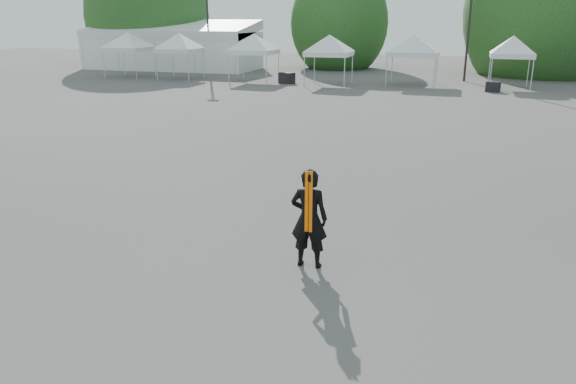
# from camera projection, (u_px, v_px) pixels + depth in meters

# --- Properties ---
(ground) EXTENTS (120.00, 120.00, 0.00)m
(ground) POSITION_uv_depth(u_px,v_px,m) (315.00, 232.00, 12.27)
(ground) COLOR #474442
(ground) RESTS_ON ground
(marquee) EXTENTS (15.00, 6.25, 4.23)m
(marquee) POSITION_uv_depth(u_px,v_px,m) (172.00, 46.00, 49.74)
(marquee) COLOR white
(marquee) RESTS_ON ground
(light_pole_west) EXTENTS (0.60, 0.25, 10.30)m
(light_pole_west) POSITION_uv_depth(u_px,v_px,m) (207.00, 0.00, 46.58)
(light_pole_west) COLOR black
(light_pole_west) RESTS_ON ground
(light_pole_east) EXTENTS (0.60, 0.25, 9.80)m
(light_pole_east) POSITION_uv_depth(u_px,v_px,m) (471.00, 1.00, 39.00)
(light_pole_east) COLOR black
(light_pole_east) RESTS_ON ground
(tree_far_w) EXTENTS (4.80, 4.80, 7.30)m
(tree_far_w) POSITION_uv_depth(u_px,v_px,m) (148.00, 16.00, 52.82)
(tree_far_w) COLOR #382314
(tree_far_w) RESTS_ON ground
(tree_mid_w) EXTENTS (4.16, 4.16, 6.33)m
(tree_mid_w) POSITION_uv_depth(u_px,v_px,m) (339.00, 23.00, 49.83)
(tree_mid_w) COLOR #382314
(tree_mid_w) RESTS_ON ground
(tree_mid_e) EXTENTS (5.12, 5.12, 7.79)m
(tree_mid_e) POSITION_uv_depth(u_px,v_px,m) (550.00, 12.00, 43.93)
(tree_mid_e) COLOR #382314
(tree_mid_e) RESTS_ON ground
(tent_a) EXTENTS (4.21, 4.21, 3.88)m
(tent_a) POSITION_uv_depth(u_px,v_px,m) (127.00, 36.00, 42.84)
(tent_a) COLOR silver
(tent_a) RESTS_ON ground
(tent_b) EXTENTS (3.91, 3.91, 3.88)m
(tent_b) POSITION_uv_depth(u_px,v_px,m) (179.00, 37.00, 41.29)
(tent_b) COLOR silver
(tent_b) RESTS_ON ground
(tent_c) EXTENTS (4.23, 4.23, 3.88)m
(tent_c) POSITION_uv_depth(u_px,v_px,m) (254.00, 38.00, 39.67)
(tent_c) COLOR silver
(tent_c) RESTS_ON ground
(tent_d) EXTENTS (4.15, 4.15, 3.88)m
(tent_d) POSITION_uv_depth(u_px,v_px,m) (329.00, 39.00, 37.65)
(tent_d) COLOR silver
(tent_d) RESTS_ON ground
(tent_e) EXTENTS (4.66, 4.66, 3.88)m
(tent_e) POSITION_uv_depth(u_px,v_px,m) (414.00, 39.00, 37.46)
(tent_e) COLOR silver
(tent_e) RESTS_ON ground
(tent_f) EXTENTS (3.74, 3.74, 3.88)m
(tent_f) POSITION_uv_depth(u_px,v_px,m) (514.00, 40.00, 35.93)
(tent_f) COLOR silver
(tent_f) RESTS_ON ground
(man) EXTENTS (0.70, 0.47, 1.89)m
(man) POSITION_uv_depth(u_px,v_px,m) (309.00, 218.00, 10.32)
(man) COLOR black
(man) RESTS_ON ground
(crate_west) EXTENTS (1.18, 1.06, 0.75)m
(crate_west) POSITION_uv_depth(u_px,v_px,m) (287.00, 78.00, 39.28)
(crate_west) COLOR black
(crate_west) RESTS_ON ground
(crate_mid) EXTENTS (0.94, 0.80, 0.63)m
(crate_mid) POSITION_uv_depth(u_px,v_px,m) (493.00, 87.00, 34.86)
(crate_mid) COLOR black
(crate_mid) RESTS_ON ground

